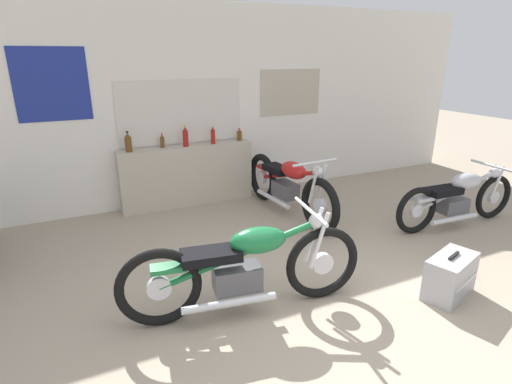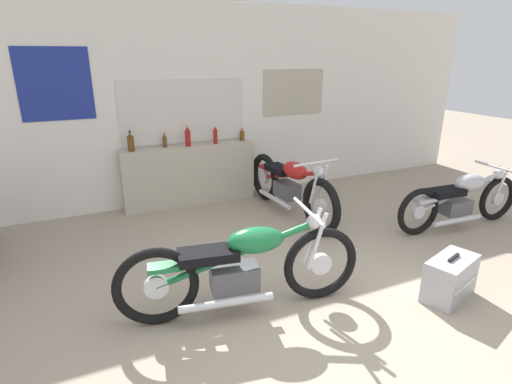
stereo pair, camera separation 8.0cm
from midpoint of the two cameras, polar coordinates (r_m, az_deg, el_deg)
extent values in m
plane|color=gray|center=(3.27, 12.64, -21.41)|extent=(24.00, 24.00, 0.00)
cube|color=silver|center=(5.91, -8.56, 12.08)|extent=(10.00, 0.06, 2.80)
cube|color=silver|center=(5.85, -9.87, 11.22)|extent=(1.72, 0.01, 0.82)
cube|color=beige|center=(5.84, -9.86, 11.22)|extent=(1.78, 0.01, 0.88)
cube|color=#B2A893|center=(6.49, 5.75, 13.97)|extent=(1.06, 0.01, 0.70)
cube|color=navy|center=(5.62, -26.40, 13.61)|extent=(0.85, 0.01, 0.88)
cube|color=#B7AD99|center=(5.90, -9.02, 2.43)|extent=(1.92, 0.28, 0.87)
cylinder|color=#5B3814|center=(5.60, -17.05, 6.58)|extent=(0.09, 0.09, 0.20)
cone|color=#5B3814|center=(5.58, -17.17, 7.85)|extent=(0.07, 0.07, 0.05)
cylinder|color=black|center=(5.57, -17.21, 8.24)|extent=(0.04, 0.04, 0.02)
cylinder|color=#5B3814|center=(5.74, -12.51, 6.98)|extent=(0.06, 0.06, 0.15)
cone|color=#5B3814|center=(5.72, -12.58, 7.90)|extent=(0.05, 0.05, 0.04)
cylinder|color=red|center=(5.72, -12.60, 8.18)|extent=(0.02, 0.02, 0.02)
cylinder|color=maroon|center=(5.74, -9.32, 7.56)|extent=(0.08, 0.08, 0.22)
cone|color=maroon|center=(5.72, -9.39, 8.94)|extent=(0.07, 0.07, 0.06)
cylinder|color=gold|center=(5.71, -9.41, 9.36)|extent=(0.03, 0.03, 0.02)
cylinder|color=maroon|center=(5.86, -5.44, 7.85)|extent=(0.06, 0.06, 0.20)
cone|color=maroon|center=(5.84, -5.48, 9.07)|extent=(0.05, 0.05, 0.05)
cylinder|color=silver|center=(5.83, -5.49, 9.44)|extent=(0.03, 0.03, 0.02)
cylinder|color=#5B3814|center=(6.06, -1.64, 8.00)|extent=(0.07, 0.07, 0.14)
cone|color=#5B3814|center=(6.04, -1.65, 8.80)|extent=(0.06, 0.06, 0.04)
cylinder|color=red|center=(6.04, -1.65, 9.05)|extent=(0.03, 0.03, 0.02)
torus|color=black|center=(4.92, 9.72, -2.02)|extent=(0.15, 0.71, 0.70)
cylinder|color=silver|center=(4.92, 9.72, -2.02)|extent=(0.08, 0.20, 0.19)
torus|color=black|center=(6.01, 1.61, 2.17)|extent=(0.15, 0.71, 0.70)
cylinder|color=silver|center=(6.01, 1.61, 2.17)|extent=(0.08, 0.20, 0.19)
cube|color=#4C4C51|center=(5.51, 4.86, 0.32)|extent=(0.25, 0.40, 0.21)
cylinder|color=#B21919|center=(5.45, 4.92, 2.41)|extent=(0.15, 1.27, 0.44)
ellipsoid|color=#B21919|center=(5.27, 6.02, 3.09)|extent=(0.27, 0.49, 0.22)
cube|color=black|center=(5.61, 3.76, 3.28)|extent=(0.27, 0.49, 0.08)
cube|color=#B21919|center=(5.90, 2.03, 3.51)|extent=(0.16, 0.29, 0.04)
cylinder|color=silver|center=(4.92, 9.94, 1.15)|extent=(0.05, 0.17, 0.50)
cylinder|color=silver|center=(4.85, 8.83, 0.95)|extent=(0.05, 0.17, 0.50)
cylinder|color=silver|center=(4.87, 9.05, 4.15)|extent=(0.64, 0.08, 0.03)
sphere|color=silver|center=(4.85, 9.42, 2.84)|extent=(0.13, 0.13, 0.13)
cylinder|color=silver|center=(5.56, 3.06, -0.99)|extent=(0.12, 0.77, 0.06)
torus|color=black|center=(6.17, 31.53, -0.81)|extent=(0.60, 0.11, 0.60)
cylinder|color=silver|center=(6.17, 31.53, -0.81)|extent=(0.17, 0.06, 0.17)
torus|color=black|center=(5.23, 22.57, -2.61)|extent=(0.60, 0.11, 0.60)
cylinder|color=silver|center=(5.23, 22.57, -2.61)|extent=(0.17, 0.06, 0.17)
cube|color=#4C4C51|center=(5.64, 26.96, -1.87)|extent=(0.38, 0.24, 0.18)
cylinder|color=#B2B2B7|center=(5.58, 27.23, -0.14)|extent=(1.19, 0.13, 0.39)
ellipsoid|color=#B2B2B7|center=(5.68, 28.57, 1.18)|extent=(0.46, 0.27, 0.22)
cube|color=black|center=(5.43, 25.89, -0.01)|extent=(0.46, 0.27, 0.08)
cube|color=#B2B2B7|center=(5.23, 23.40, -1.03)|extent=(0.27, 0.16, 0.04)
cylinder|color=silver|center=(6.10, 31.08, 1.25)|extent=(0.16, 0.05, 0.43)
cylinder|color=silver|center=(6.03, 31.94, 0.92)|extent=(0.16, 0.05, 0.43)
cylinder|color=silver|center=(5.96, 31.48, 3.05)|extent=(0.07, 0.64, 0.03)
sphere|color=silver|center=(6.03, 31.67, 2.18)|extent=(0.13, 0.13, 0.13)
cylinder|color=silver|center=(5.53, 27.17, -3.63)|extent=(0.72, 0.11, 0.06)
torus|color=black|center=(3.64, 9.84, -10.07)|extent=(0.69, 0.19, 0.69)
cylinder|color=silver|center=(3.64, 9.84, -10.07)|extent=(0.20, 0.08, 0.19)
torus|color=black|center=(3.36, -13.37, -13.05)|extent=(0.69, 0.19, 0.69)
cylinder|color=silver|center=(3.36, -13.37, -13.05)|extent=(0.20, 0.08, 0.19)
cube|color=#4C4C51|center=(3.42, -2.40, -12.13)|extent=(0.43, 0.28, 0.21)
cylinder|color=#196B38|center=(3.32, -2.45, -9.02)|extent=(1.29, 0.26, 0.44)
ellipsoid|color=#196B38|center=(3.31, 0.66, -6.90)|extent=(0.51, 0.31, 0.22)
cube|color=black|center=(3.27, -6.14, -8.92)|extent=(0.51, 0.31, 0.08)
cube|color=#196B38|center=(3.27, -12.09, -10.43)|extent=(0.30, 0.18, 0.04)
cylinder|color=silver|center=(3.55, 8.63, -6.15)|extent=(0.18, 0.06, 0.51)
cylinder|color=silver|center=(3.45, 9.42, -6.96)|extent=(0.18, 0.06, 0.51)
cylinder|color=silver|center=(3.37, 8.14, -2.74)|extent=(0.13, 0.64, 0.03)
sphere|color=silver|center=(3.43, 8.99, -4.19)|extent=(0.13, 0.13, 0.13)
cylinder|color=silver|center=(3.37, -3.53, -15.54)|extent=(0.78, 0.19, 0.06)
cube|color=#9E9EA3|center=(4.08, 26.48, -10.97)|extent=(0.60, 0.43, 0.39)
cube|color=silver|center=(4.04, 28.37, -11.58)|extent=(0.44, 0.15, 0.02)
cube|color=black|center=(3.98, 26.93, -8.33)|extent=(0.19, 0.08, 0.02)
camera|label=1|loc=(0.04, -89.47, 0.18)|focal=28.00mm
camera|label=2|loc=(0.04, 90.53, -0.18)|focal=28.00mm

